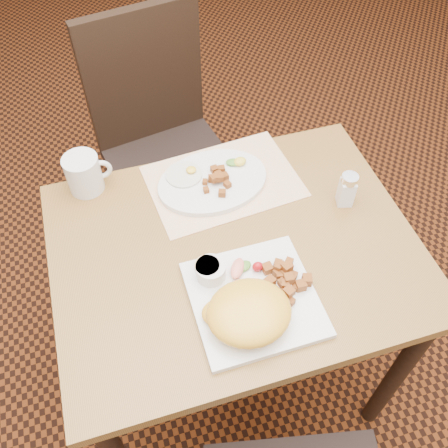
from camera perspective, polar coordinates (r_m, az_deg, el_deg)
The scene contains 15 objects.
ground at distance 1.90m, azimuth 0.90°, elevation -16.04°, with size 8.00×8.00×0.00m, color black.
table at distance 1.33m, azimuth 1.24°, elevation -5.38°, with size 0.90×0.70×0.75m.
chair_far at distance 1.85m, azimuth -7.14°, elevation 9.95°, with size 0.49×0.50×0.97m.
placemat at distance 1.38m, azimuth -0.09°, elevation 4.91°, with size 0.40×0.28×0.00m, color white.
plate_square at distance 1.15m, azimuth 3.42°, elevation -8.56°, with size 0.28×0.28×0.02m, color silver.
plate_oval at distance 1.36m, azimuth -1.31°, elevation 4.87°, with size 0.30×0.23×0.02m, color silver, non-canonical shape.
hollandaise_mound at distance 1.09m, azimuth 2.78°, elevation -10.10°, with size 0.19×0.17×0.07m.
ramekin at distance 1.15m, azimuth -1.56°, elevation -5.30°, with size 0.07×0.07×0.04m.
garnish_sq at distance 1.17m, azimuth 2.23°, elevation -4.99°, with size 0.09×0.07×0.03m.
fried_egg at distance 1.37m, azimuth -4.50°, elevation 5.73°, with size 0.10×0.10×0.02m.
garnish_ov at distance 1.39m, azimuth 1.52°, elevation 7.13°, with size 0.06×0.04×0.02m.
salt_shaker at distance 1.33m, azimuth 13.88°, elevation 3.88°, with size 0.05×0.05×0.10m.
coffee_mug at distance 1.38m, azimuth -15.65°, elevation 5.58°, with size 0.12×0.09×0.11m.
home_fries_sq at distance 1.16m, azimuth 6.98°, elevation -6.31°, with size 0.12×0.13×0.04m.
home_fries_ov at distance 1.35m, azimuth -0.74°, elevation 5.26°, with size 0.08×0.11×0.03m.
Camera 1 is at (-0.24, -0.69, 1.75)m, focal length 40.00 mm.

